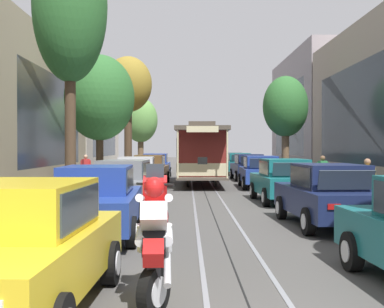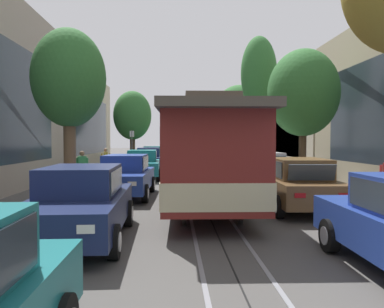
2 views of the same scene
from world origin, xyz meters
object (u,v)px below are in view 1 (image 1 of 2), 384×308
parked_car_blue_second_left (96,201)px  pedestrian_on_left_pavement (86,168)px  parked_car_brown_fifth_left (150,169)px  parked_car_teal_mid_right (284,180)px  cable_car_trolley (201,153)px  street_tree_kerb_left_second (70,8)px  street_tree_kerb_left_far (141,121)px  parked_car_grey_far_right (231,162)px  parked_car_yellow_near_left (18,247)px  parked_car_silver_fourth_left (136,175)px  parked_car_teal_sixth_right (239,164)px  street_tree_kerb_left_fourth (128,86)px  street_tree_kerb_left_mid (100,98)px  parked_car_navy_fifth_right (249,167)px  parked_car_blue_sixth_left (156,165)px  parked_car_grey_mid_left (123,184)px  street_tree_kerb_right_second (285,108)px  pedestrian_on_right_pavement (367,180)px  parked_car_blue_fourth_right (260,172)px  motorcycle_with_rider (155,232)px  parked_car_navy_second_right (328,195)px  pedestrian_crossing_far (323,172)px

parked_car_blue_second_left → pedestrian_on_left_pavement: pedestrian_on_left_pavement is taller
parked_car_brown_fifth_left → parked_car_blue_second_left: bearing=-90.0°
parked_car_teal_mid_right → cable_car_trolley: 9.71m
street_tree_kerb_left_second → street_tree_kerb_left_far: bearing=90.0°
parked_car_grey_far_right → parked_car_yellow_near_left: bearing=-98.9°
street_tree_kerb_left_second → parked_car_silver_fourth_left: bearing=79.1°
parked_car_blue_second_left → parked_car_silver_fourth_left: 10.94m
parked_car_teal_sixth_right → street_tree_kerb_left_fourth: (-7.29, -6.22, 4.85)m
street_tree_kerb_left_mid → street_tree_kerb_left_far: size_ratio=1.06×
street_tree_kerb_left_mid → parked_car_brown_fifth_left: bearing=70.0°
parked_car_yellow_near_left → parked_car_grey_far_right: (5.74, 36.65, 0.00)m
parked_car_teal_sixth_right → parked_car_navy_fifth_right: bearing=-89.9°
parked_car_grey_far_right → street_tree_kerb_left_mid: 21.60m
parked_car_blue_sixth_left → street_tree_kerb_left_fourth: street_tree_kerb_left_fourth is taller
parked_car_grey_mid_left → street_tree_kerb_left_second: 5.73m
street_tree_kerb_right_second → pedestrian_on_right_pavement: street_tree_kerb_right_second is taller
parked_car_blue_fourth_right → pedestrian_on_right_pavement: size_ratio=2.68×
parked_car_teal_mid_right → pedestrian_on_right_pavement: size_ratio=2.68×
motorcycle_with_rider → pedestrian_on_left_pavement: size_ratio=1.16×
street_tree_kerb_left_fourth → parked_car_navy_second_right: bearing=-68.4°
parked_car_blue_second_left → parked_car_grey_mid_left: 5.27m
street_tree_kerb_right_second → pedestrian_on_left_pavement: 10.99m
parked_car_brown_fifth_left → parked_car_navy_fifth_right: (5.80, 3.32, 0.00)m
parked_car_silver_fourth_left → pedestrian_on_right_pavement: size_ratio=2.68×
street_tree_kerb_right_second → pedestrian_on_left_pavement: (-10.52, 0.21, -3.17)m
parked_car_teal_mid_right → street_tree_kerb_right_second: size_ratio=0.77×
parked_car_navy_fifth_right → street_tree_kerb_left_far: bearing=132.8°
parked_car_grey_mid_left → parked_car_teal_sixth_right: size_ratio=1.01×
pedestrian_on_left_pavement → parked_car_teal_sixth_right: bearing=47.6°
street_tree_kerb_right_second → pedestrian_crossing_far: size_ratio=3.49×
parked_car_blue_sixth_left → pedestrian_on_right_pavement: bearing=-65.3°
parked_car_navy_second_right → street_tree_kerb_left_fourth: 19.91m
street_tree_kerb_left_second → parked_car_teal_mid_right: bearing=23.1°
parked_car_yellow_near_left → street_tree_kerb_left_far: street_tree_kerb_left_far is taller
street_tree_kerb_left_second → pedestrian_crossing_far: (9.43, 6.65, -5.29)m
parked_car_navy_fifth_right → motorcycle_with_rider: 25.17m
street_tree_kerb_left_second → pedestrian_on_left_pavement: 12.82m
pedestrian_on_left_pavement → parked_car_navy_second_right: bearing=-57.8°
parked_car_grey_mid_left → street_tree_kerb_right_second: size_ratio=0.77×
street_tree_kerb_left_mid → street_tree_kerb_left_fourth: (0.35, 7.98, 1.46)m
parked_car_blue_sixth_left → pedestrian_crossing_far: size_ratio=2.66×
parked_car_grey_mid_left → motorcycle_with_rider: motorcycle_with_rider is taller
parked_car_teal_mid_right → street_tree_kerb_left_second: (-7.04, -3.01, 5.41)m
motorcycle_with_rider → parked_car_teal_mid_right: bearing=72.1°
parked_car_grey_mid_left → pedestrian_on_right_pavement: size_ratio=2.69×
parked_car_yellow_near_left → street_tree_kerb_left_mid: size_ratio=0.72×
street_tree_kerb_right_second → motorcycle_with_rider: size_ratio=3.07×
parked_car_teal_sixth_right → street_tree_kerb_left_mid: 16.47m
parked_car_yellow_near_left → parked_car_blue_second_left: bearing=90.0°
parked_car_silver_fourth_left → parked_car_blue_fourth_right: 6.40m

